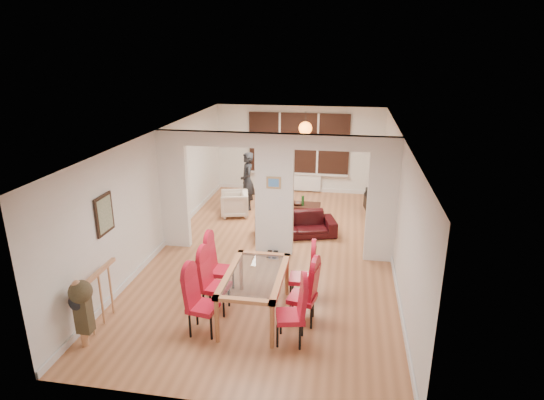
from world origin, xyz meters
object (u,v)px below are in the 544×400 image
(dining_chair_rc, at_px, (302,274))
(bowl, at_px, (298,204))
(coffee_table, at_px, (300,208))
(bottle, at_px, (303,200))
(dining_chair_lb, at_px, (216,283))
(dining_chair_rb, at_px, (302,293))
(dining_chair_lc, at_px, (221,267))
(person, at_px, (247,181))
(television, at_px, (365,203))
(dining_chair_la, at_px, (203,302))
(dining_table, at_px, (255,295))
(sofa, at_px, (295,224))
(armchair, at_px, (234,204))
(dining_chair_ra, at_px, (290,312))

(dining_chair_rc, height_order, bowl, dining_chair_rc)
(coffee_table, height_order, bottle, bottle)
(bottle, relative_size, bowl, 1.21)
(dining_chair_lb, distance_m, dining_chair_rb, 1.45)
(bottle, bearing_deg, dining_chair_lc, -103.28)
(person, distance_m, television, 3.22)
(dining_chair_la, distance_m, dining_chair_rc, 1.82)
(dining_chair_lb, distance_m, dining_chair_lc, 0.58)
(dining_chair_rb, distance_m, bottle, 4.98)
(person, bearing_deg, dining_table, -8.19)
(dining_table, relative_size, dining_chair_la, 1.60)
(dining_chair_rc, distance_m, bowl, 4.39)
(coffee_table, bearing_deg, person, 176.16)
(television, bearing_deg, dining_chair_lb, 144.98)
(dining_chair_lb, xyz_separation_m, dining_chair_rb, (1.45, -0.08, -0.00))
(sofa, bearing_deg, dining_chair_rc, -97.61)
(dining_chair_lc, height_order, sofa, dining_chair_lc)
(sofa, xyz_separation_m, coffee_table, (-0.07, 1.53, -0.15))
(sofa, bearing_deg, bottle, 72.77)
(armchair, distance_m, coffee_table, 1.76)
(dining_chair_la, distance_m, dining_chair_lb, 0.62)
(dining_chair_ra, relative_size, person, 0.65)
(dining_chair_rb, bearing_deg, dining_chair_rc, 108.33)
(television, height_order, coffee_table, television)
(bottle, bearing_deg, dining_table, -93.14)
(dining_table, xyz_separation_m, sofa, (0.25, 3.48, -0.12))
(person, bearing_deg, armchair, -44.15)
(dining_chair_ra, xyz_separation_m, armchair, (-2.16, 5.13, -0.19))
(dining_chair_la, height_order, dining_chair_rb, dining_chair_la)
(dining_chair_rb, relative_size, bottle, 3.64)
(armchair, bearing_deg, dining_table, 4.05)
(dining_chair_rb, relative_size, television, 1.03)
(dining_chair_rb, bearing_deg, armchair, 127.61)
(dining_chair_lc, height_order, armchair, dining_chair_lc)
(armchair, xyz_separation_m, bottle, (1.76, 0.37, 0.07))
(dining_chair_lc, xyz_separation_m, dining_chair_rc, (1.44, -0.01, -0.02))
(dining_chair_lb, relative_size, person, 0.66)
(dining_chair_rc, distance_m, television, 4.83)
(dining_chair_lb, distance_m, sofa, 3.57)
(dining_chair_lc, height_order, television, dining_chair_lc)
(dining_chair_la, bearing_deg, bottle, 89.18)
(bottle, bearing_deg, armchair, -168.02)
(dining_chair_la, height_order, bowl, dining_chair_la)
(dining_chair_rb, bearing_deg, dining_chair_lb, -172.07)
(dining_chair_ra, bearing_deg, dining_chair_lb, 142.22)
(dining_chair_ra, distance_m, bottle, 5.52)
(television, bearing_deg, coffee_table, 89.84)
(dining_chair_lc, distance_m, person, 4.53)
(dining_chair_lc, relative_size, bottle, 3.70)
(dining_chair_lb, distance_m, person, 5.11)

